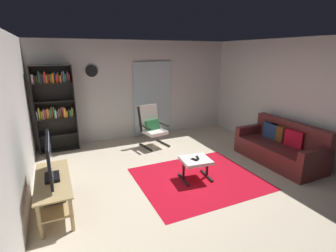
{
  "coord_description": "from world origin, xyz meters",
  "views": [
    {
      "loc": [
        -2.15,
        -3.7,
        2.3
      ],
      "look_at": [
        -0.09,
        0.78,
        0.85
      ],
      "focal_mm": 26.99,
      "sensor_mm": 36.0,
      "label": 1
    }
  ],
  "objects_px": {
    "leather_sofa": "(280,148)",
    "tv_stand": "(54,190)",
    "tv_remote": "(198,158)",
    "lounge_armchair": "(152,125)",
    "bookshelf_near_tv": "(54,104)",
    "television": "(50,160)",
    "ottoman": "(196,162)",
    "cell_phone": "(195,160)",
    "wall_clock": "(92,71)"
  },
  "relations": [
    {
      "from": "tv_stand",
      "to": "tv_remote",
      "type": "xyz_separation_m",
      "value": [
        2.46,
        -0.01,
        0.07
      ]
    },
    {
      "from": "tv_stand",
      "to": "wall_clock",
      "type": "distance_m",
      "value": 3.36
    },
    {
      "from": "ottoman",
      "to": "tv_remote",
      "type": "bearing_deg",
      "value": 23.26
    },
    {
      "from": "bookshelf_near_tv",
      "to": "lounge_armchair",
      "type": "distance_m",
      "value": 2.34
    },
    {
      "from": "leather_sofa",
      "to": "bookshelf_near_tv",
      "type": "bearing_deg",
      "value": 147.61
    },
    {
      "from": "bookshelf_near_tv",
      "to": "leather_sofa",
      "type": "relative_size",
      "value": 1.1
    },
    {
      "from": "bookshelf_near_tv",
      "to": "cell_phone",
      "type": "xyz_separation_m",
      "value": [
        2.21,
        -2.69,
        -0.73
      ]
    },
    {
      "from": "television",
      "to": "tv_remote",
      "type": "height_order",
      "value": "television"
    },
    {
      "from": "leather_sofa",
      "to": "cell_phone",
      "type": "distance_m",
      "value": 2.11
    },
    {
      "from": "tv_stand",
      "to": "wall_clock",
      "type": "xyz_separation_m",
      "value": [
        1.08,
        2.8,
        1.51
      ]
    },
    {
      "from": "leather_sofa",
      "to": "lounge_armchair",
      "type": "height_order",
      "value": "lounge_armchair"
    },
    {
      "from": "tv_stand",
      "to": "tv_remote",
      "type": "bearing_deg",
      "value": -0.3
    },
    {
      "from": "ottoman",
      "to": "cell_phone",
      "type": "xyz_separation_m",
      "value": [
        -0.04,
        -0.03,
        0.08
      ]
    },
    {
      "from": "tv_stand",
      "to": "ottoman",
      "type": "xyz_separation_m",
      "value": [
        2.41,
        -0.03,
        -0.01
      ]
    },
    {
      "from": "tv_remote",
      "to": "cell_phone",
      "type": "distance_m",
      "value": 0.1
    },
    {
      "from": "television",
      "to": "lounge_armchair",
      "type": "bearing_deg",
      "value": 40.36
    },
    {
      "from": "television",
      "to": "wall_clock",
      "type": "height_order",
      "value": "wall_clock"
    },
    {
      "from": "tv_stand",
      "to": "cell_phone",
      "type": "height_order",
      "value": "tv_stand"
    },
    {
      "from": "tv_remote",
      "to": "cell_phone",
      "type": "relative_size",
      "value": 1.03
    },
    {
      "from": "tv_remote",
      "to": "cell_phone",
      "type": "bearing_deg",
      "value": -134.61
    },
    {
      "from": "television",
      "to": "bookshelf_near_tv",
      "type": "height_order",
      "value": "bookshelf_near_tv"
    },
    {
      "from": "tv_stand",
      "to": "lounge_armchair",
      "type": "distance_m",
      "value": 3.09
    },
    {
      "from": "leather_sofa",
      "to": "tv_stand",
      "type": "bearing_deg",
      "value": 178.52
    },
    {
      "from": "tv_stand",
      "to": "bookshelf_near_tv",
      "type": "height_order",
      "value": "bookshelf_near_tv"
    },
    {
      "from": "ottoman",
      "to": "lounge_armchair",
      "type": "bearing_deg",
      "value": 92.04
    },
    {
      "from": "leather_sofa",
      "to": "lounge_armchair",
      "type": "relative_size",
      "value": 1.8
    },
    {
      "from": "cell_phone",
      "to": "wall_clock",
      "type": "height_order",
      "value": "wall_clock"
    },
    {
      "from": "television",
      "to": "leather_sofa",
      "type": "height_order",
      "value": "television"
    },
    {
      "from": "tv_remote",
      "to": "wall_clock",
      "type": "distance_m",
      "value": 3.45
    },
    {
      "from": "lounge_armchair",
      "to": "wall_clock",
      "type": "bearing_deg",
      "value": 147.63
    },
    {
      "from": "television",
      "to": "bookshelf_near_tv",
      "type": "relative_size",
      "value": 0.5
    },
    {
      "from": "lounge_armchair",
      "to": "tv_remote",
      "type": "xyz_separation_m",
      "value": [
        0.12,
        -2.02,
        -0.12
      ]
    },
    {
      "from": "tv_stand",
      "to": "television",
      "type": "height_order",
      "value": "television"
    },
    {
      "from": "bookshelf_near_tv",
      "to": "lounge_armchair",
      "type": "bearing_deg",
      "value": -15.87
    },
    {
      "from": "leather_sofa",
      "to": "tv_remote",
      "type": "distance_m",
      "value": 2.02
    },
    {
      "from": "lounge_armchair",
      "to": "tv_remote",
      "type": "height_order",
      "value": "lounge_armchair"
    },
    {
      "from": "television",
      "to": "ottoman",
      "type": "relative_size",
      "value": 1.76
    },
    {
      "from": "tv_remote",
      "to": "wall_clock",
      "type": "relative_size",
      "value": 0.5
    },
    {
      "from": "leather_sofa",
      "to": "ottoman",
      "type": "distance_m",
      "value": 2.07
    },
    {
      "from": "television",
      "to": "tv_remote",
      "type": "bearing_deg",
      "value": -0.79
    },
    {
      "from": "television",
      "to": "lounge_armchair",
      "type": "relative_size",
      "value": 0.98
    },
    {
      "from": "television",
      "to": "ottoman",
      "type": "height_order",
      "value": "television"
    },
    {
      "from": "tv_stand",
      "to": "lounge_armchair",
      "type": "xyz_separation_m",
      "value": [
        2.34,
        2.01,
        0.2
      ]
    },
    {
      "from": "leather_sofa",
      "to": "wall_clock",
      "type": "bearing_deg",
      "value": 139.34
    },
    {
      "from": "television",
      "to": "lounge_armchair",
      "type": "height_order",
      "value": "television"
    },
    {
      "from": "lounge_armchair",
      "to": "ottoman",
      "type": "xyz_separation_m",
      "value": [
        0.07,
        -2.04,
        -0.2
      ]
    },
    {
      "from": "tv_stand",
      "to": "ottoman",
      "type": "relative_size",
      "value": 2.35
    },
    {
      "from": "leather_sofa",
      "to": "ottoman",
      "type": "height_order",
      "value": "leather_sofa"
    },
    {
      "from": "bookshelf_near_tv",
      "to": "ottoman",
      "type": "relative_size",
      "value": 3.56
    },
    {
      "from": "leather_sofa",
      "to": "tv_remote",
      "type": "bearing_deg",
      "value": 177.09
    }
  ]
}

